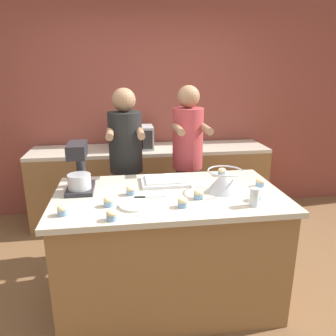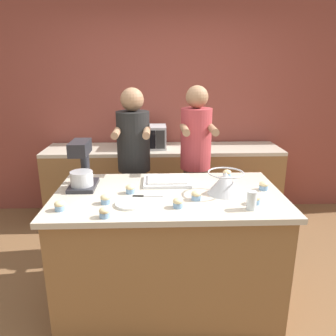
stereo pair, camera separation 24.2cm
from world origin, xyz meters
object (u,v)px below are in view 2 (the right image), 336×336
mixing_bowl (225,182)px  microwave_oven (145,137)px  cupcake_4 (227,173)px  cupcake_1 (60,206)px  drinking_glass (252,200)px  person_left (134,170)px  cupcake_8 (264,186)px  cupcake_3 (106,199)px  stand_mixer (82,167)px  cupcake_6 (196,195)px  person_right (195,167)px  small_plate (130,204)px  cupcake_0 (105,212)px  baking_tray (167,181)px  cupcake_7 (255,199)px  cupcake_5 (130,189)px  cupcake_2 (178,203)px  knife (146,196)px

mixing_bowl → microwave_oven: (-0.64, 1.57, 0.02)m
cupcake_4 → cupcake_1: bearing=-152.9°
drinking_glass → cupcake_1: (-1.25, 0.03, -0.03)m
person_left → cupcake_8: 1.25m
microwave_oven → cupcake_3: bearing=-97.2°
person_left → stand_mixer: 0.73m
cupcake_1 → cupcake_6: (0.91, 0.14, 0.00)m
stand_mixer → microwave_oven: (0.44, 1.40, -0.05)m
person_right → cupcake_6: bearing=-96.4°
small_plate → cupcake_0: size_ratio=2.95×
small_plate → mixing_bowl: bearing=15.6°
cupcake_4 → person_left: bearing=153.8°
drinking_glass → cupcake_8: bearing=61.1°
person_left → baking_tray: 0.61m
person_right → small_plate: 1.11m
baking_tray → drinking_glass: bearing=-45.3°
microwave_oven → cupcake_4: 1.40m
person_right → microwave_oven: size_ratio=3.33×
drinking_glass → cupcake_1: size_ratio=1.81×
cupcake_7 → stand_mixer: bearing=163.4°
cupcake_7 → cupcake_8: 0.30m
cupcake_4 → drinking_glass: bearing=-88.3°
person_left → cupcake_1: person_left is taller
microwave_oven → drinking_glass: bearing=-68.0°
person_left → cupcake_5: bearing=-88.5°
cupcake_0 → cupcake_4: size_ratio=1.00×
cupcake_4 → cupcake_8: (0.22, -0.31, 0.00)m
cupcake_3 → cupcake_6: 0.63m
cupcake_6 → microwave_oven: bearing=103.7°
microwave_oven → cupcake_3: size_ratio=7.17×
person_right → cupcake_2: 1.04m
mixing_bowl → cupcake_6: bearing=-152.9°
knife → cupcake_2: 0.30m
knife → cupcake_8: 0.90m
cupcake_1 → cupcake_4: 1.38m
person_left → stand_mixer: bearing=-120.5°
cupcake_1 → cupcake_2: 0.77m
baking_tray → cupcake_3: 0.60m
drinking_glass → cupcake_2: (-0.48, 0.05, -0.03)m
mixing_bowl → baking_tray: mixing_bowl is taller
stand_mixer → small_plate: 0.55m
stand_mixer → cupcake_4: (1.17, 0.20, -0.13)m
cupcake_7 → cupcake_8: (0.14, 0.27, 0.00)m
person_left → stand_mixer: size_ratio=4.46×
baking_tray → cupcake_1: 0.88m
person_right → mixing_bowl: person_right is taller
mixing_bowl → person_right: bearing=99.5°
knife → cupcake_3: bearing=-156.3°
cupcake_5 → cupcake_7: (0.87, -0.23, 0.00)m
person_right → stand_mixer: size_ratio=4.51×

